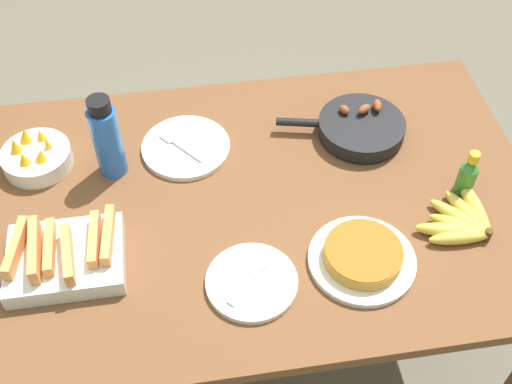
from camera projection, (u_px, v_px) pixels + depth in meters
ground_plane at (256, 335)px, 2.29m from camera, size 14.00×14.00×0.00m
dining_table at (256, 222)px, 1.79m from camera, size 1.52×0.99×0.75m
banana_bunch at (463, 222)px, 1.65m from camera, size 0.20×0.20×0.04m
melon_tray at (65, 256)px, 1.56m from camera, size 0.28×0.22×0.10m
skillet at (360, 128)px, 1.86m from camera, size 0.37×0.25×0.08m
frittata_plate_center at (362, 257)px, 1.57m from camera, size 0.27×0.27×0.05m
empty_plate_near_front at (252, 282)px, 1.54m from camera, size 0.22×0.22×0.02m
empty_plate_far_left at (186, 147)px, 1.84m from camera, size 0.25×0.25×0.02m
fruit_bowl_mango at (36, 156)px, 1.78m from camera, size 0.19×0.19×0.10m
water_bottle at (107, 138)px, 1.70m from camera, size 0.08×0.08×0.25m
hot_sauce_bottle at (468, 175)px, 1.69m from camera, size 0.05×0.05×0.14m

